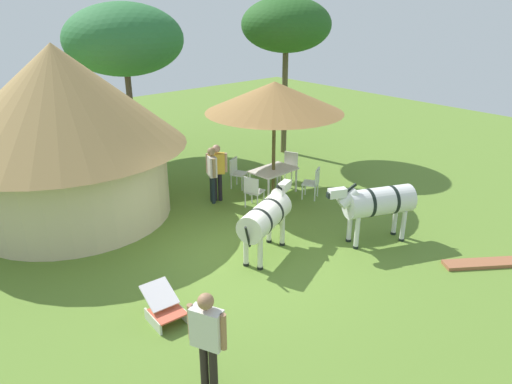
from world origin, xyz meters
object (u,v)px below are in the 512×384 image
at_px(patio_chair_east_end, 253,190).
at_px(guest_behind_table, 212,170).
at_px(patio_chair_near_hut, 237,171).
at_px(patio_chair_west_end, 313,181).
at_px(zebra_nearest_camera, 266,216).
at_px(zebra_by_umbrella, 377,202).
at_px(acacia_tree_left_background, 286,25).
at_px(thatched_hut, 63,126).
at_px(guest_beside_umbrella, 217,168).
at_px(standing_watcher, 207,335).
at_px(striped_lounge_chair, 164,308).
at_px(patio_dining_table, 273,172).
at_px(patio_chair_near_lawn, 290,165).
at_px(shade_umbrella, 274,97).
at_px(acacia_tree_far_lawn, 124,40).

xyz_separation_m(patio_chair_east_end, guest_behind_table, (-0.60, 1.02, 0.44)).
bearing_deg(patio_chair_near_hut, patio_chair_west_end, 92.66).
xyz_separation_m(patio_chair_east_end, zebra_nearest_camera, (-1.42, -2.09, 0.40)).
distance_m(guest_behind_table, zebra_by_umbrella, 4.58).
height_order(patio_chair_west_end, zebra_nearest_camera, zebra_nearest_camera).
bearing_deg(acacia_tree_left_background, zebra_by_umbrella, -117.08).
distance_m(thatched_hut, zebra_by_umbrella, 7.76).
distance_m(guest_beside_umbrella, standing_watcher, 7.08).
bearing_deg(zebra_by_umbrella, guest_beside_umbrella, 40.05).
bearing_deg(thatched_hut, standing_watcher, -97.39).
relative_size(patio_chair_near_hut, striped_lounge_chair, 1.05).
relative_size(patio_dining_table, striped_lounge_chair, 1.56).
relative_size(patio_chair_east_end, standing_watcher, 0.53).
height_order(guest_behind_table, zebra_by_umbrella, guest_behind_table).
bearing_deg(patio_chair_near_hut, acacia_tree_left_background, 179.77).
distance_m(guest_beside_umbrella, acacia_tree_left_background, 6.09).
bearing_deg(zebra_by_umbrella, zebra_nearest_camera, 85.43).
bearing_deg(patio_chair_east_end, patio_chair_near_lawn, 91.13).
xyz_separation_m(thatched_hut, shade_umbrella, (4.92, -2.33, 0.43)).
distance_m(patio_dining_table, acacia_tree_left_background, 5.56).
distance_m(guest_beside_umbrella, striped_lounge_chair, 5.45).
xyz_separation_m(standing_watcher, acacia_tree_left_background, (8.90, 7.66, 3.42)).
distance_m(patio_chair_east_end, acacia_tree_far_lawn, 7.29).
bearing_deg(standing_watcher, zebra_nearest_camera, 102.27).
bearing_deg(patio_chair_near_lawn, guest_beside_umbrella, 63.78).
relative_size(thatched_hut, zebra_by_umbrella, 2.82).
height_order(guest_beside_umbrella, acacia_tree_far_lawn, acacia_tree_far_lawn).
relative_size(patio_chair_near_lawn, guest_behind_table, 0.57).
bearing_deg(patio_chair_near_hut, acacia_tree_far_lawn, -106.26).
distance_m(patio_chair_near_lawn, striped_lounge_chair, 7.44).
distance_m(thatched_hut, standing_watcher, 7.47).
distance_m(patio_dining_table, acacia_tree_far_lawn, 7.00).
bearing_deg(zebra_nearest_camera, shade_umbrella, 111.72).
xyz_separation_m(patio_chair_east_end, acacia_tree_far_lawn, (-0.16, 6.40, 3.48)).
distance_m(shade_umbrella, zebra_nearest_camera, 4.03).
height_order(striped_lounge_chair, zebra_nearest_camera, zebra_nearest_camera).
xyz_separation_m(patio_chair_near_hut, striped_lounge_chair, (-4.97, -4.12, -0.27)).
height_order(thatched_hut, acacia_tree_left_background, acacia_tree_left_background).
xyz_separation_m(patio_dining_table, patio_chair_west_end, (0.60, -1.02, -0.13)).
relative_size(acacia_tree_far_lawn, acacia_tree_left_background, 0.97).
distance_m(patio_chair_east_end, guest_beside_umbrella, 1.21).
bearing_deg(guest_beside_umbrella, patio_chair_near_hut, 59.48).
relative_size(patio_dining_table, acacia_tree_far_lawn, 0.26).
bearing_deg(standing_watcher, acacia_tree_left_background, 106.48).
height_order(patio_dining_table, patio_chair_near_hut, patio_chair_near_hut).
distance_m(shade_umbrella, patio_dining_table, 2.17).
xyz_separation_m(shade_umbrella, guest_beside_umbrella, (-1.53, 0.64, -1.84)).
distance_m(guest_beside_umbrella, zebra_nearest_camera, 3.29).
bearing_deg(patio_dining_table, patio_chair_west_end, -59.56).
distance_m(zebra_by_umbrella, acacia_tree_far_lawn, 10.22).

